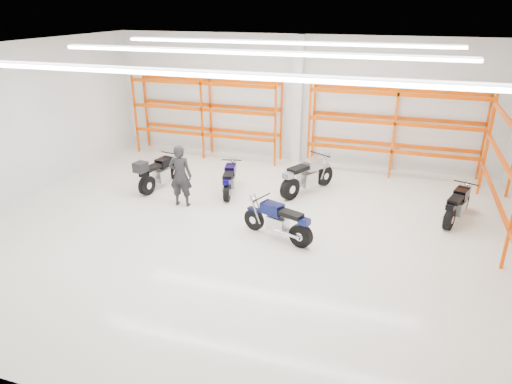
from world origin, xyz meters
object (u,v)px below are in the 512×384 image
(standing_man, at_px, (181,176))
(structural_column, at_px, (298,101))
(motorcycle_back_b, at_px, (230,180))
(motorcycle_back_a, at_px, (158,173))
(motorcycle_main, at_px, (280,222))
(motorcycle_back_d, at_px, (457,206))
(motorcycle_back_c, at_px, (306,177))

(standing_man, height_order, structural_column, structural_column)
(standing_man, relative_size, structural_column, 0.41)
(motorcycle_back_b, bearing_deg, structural_column, 71.53)
(motorcycle_back_a, relative_size, structural_column, 0.48)
(motorcycle_back_b, bearing_deg, motorcycle_main, -46.61)
(motorcycle_main, distance_m, motorcycle_back_a, 4.97)
(motorcycle_back_b, relative_size, standing_man, 1.03)
(motorcycle_back_a, height_order, motorcycle_back_b, motorcycle_back_a)
(motorcycle_back_a, bearing_deg, motorcycle_main, -24.27)
(motorcycle_back_d, xyz_separation_m, standing_man, (-7.50, -1.30, 0.46))
(motorcycle_back_a, distance_m, motorcycle_back_c, 4.63)
(structural_column, bearing_deg, motorcycle_back_d, -34.29)
(structural_column, bearing_deg, motorcycle_back_c, -71.09)
(motorcycle_back_b, relative_size, motorcycle_back_c, 0.89)
(motorcycle_main, relative_size, motorcycle_back_a, 0.91)
(motorcycle_main, bearing_deg, motorcycle_back_b, 133.39)
(motorcycle_back_b, xyz_separation_m, structural_column, (1.22, 3.66, 1.81))
(motorcycle_back_b, distance_m, motorcycle_back_d, 6.49)
(structural_column, bearing_deg, standing_man, -114.51)
(motorcycle_back_a, distance_m, motorcycle_back_b, 2.31)
(motorcycle_back_c, bearing_deg, standing_man, -148.22)
(motorcycle_back_d, bearing_deg, structural_column, 145.71)
(motorcycle_back_c, bearing_deg, motorcycle_back_d, -9.24)
(motorcycle_back_b, height_order, structural_column, structural_column)
(motorcycle_back_c, relative_size, standing_man, 1.16)
(motorcycle_back_c, relative_size, motorcycle_back_d, 1.12)
(motorcycle_main, relative_size, motorcycle_back_b, 1.04)
(motorcycle_back_b, distance_m, structural_column, 4.26)
(motorcycle_back_c, height_order, structural_column, structural_column)
(structural_column, bearing_deg, motorcycle_main, -80.39)
(motorcycle_main, height_order, motorcycle_back_a, motorcycle_back_a)
(motorcycle_back_b, height_order, motorcycle_back_d, motorcycle_back_d)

